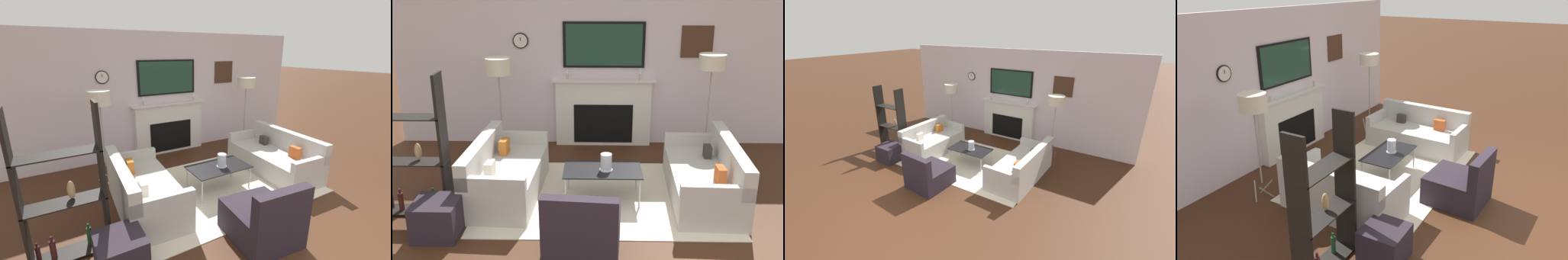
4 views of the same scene
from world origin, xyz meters
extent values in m
plane|color=#3D2213|center=(0.00, 0.00, 0.00)|extent=(60.00, 60.00, 0.00)
cube|color=silver|center=(0.00, 4.74, 1.35)|extent=(7.14, 0.07, 2.70)
cube|color=silver|center=(0.00, 4.63, 0.57)|extent=(1.63, 0.16, 1.13)
cube|color=black|center=(0.00, 4.54, 0.40)|extent=(1.01, 0.01, 0.68)
cube|color=silver|center=(0.00, 4.61, 1.15)|extent=(1.75, 0.22, 0.04)
cylinder|color=#B2AD9E|center=(-0.61, 4.58, 1.22)|extent=(0.04, 0.04, 0.10)
cylinder|color=white|center=(-0.61, 4.58, 1.32)|extent=(0.03, 0.03, 0.09)
cylinder|color=#B2AD9E|center=(0.61, 4.58, 1.22)|extent=(0.04, 0.04, 0.10)
cylinder|color=white|center=(0.61, 4.58, 1.32)|extent=(0.03, 0.03, 0.09)
cube|color=black|center=(0.00, 4.69, 1.73)|extent=(1.37, 0.04, 0.76)
cube|color=#1E4233|center=(0.00, 4.68, 1.73)|extent=(1.27, 0.01, 0.69)
cylinder|color=black|center=(-1.39, 4.69, 1.80)|extent=(0.26, 0.02, 0.26)
cylinder|color=silver|center=(-1.39, 4.68, 1.80)|extent=(0.22, 0.00, 0.22)
cube|color=black|center=(-1.39, 4.68, 1.83)|extent=(0.01, 0.00, 0.06)
cube|color=#44291B|center=(1.54, 4.70, 1.79)|extent=(0.53, 0.02, 0.53)
cube|color=beige|center=(0.00, 2.63, 0.01)|extent=(3.30, 2.21, 0.01)
cube|color=#B7B2AC|center=(-1.30, 2.63, 0.23)|extent=(0.92, 1.75, 0.46)
cube|color=#B7B2AC|center=(-1.64, 2.64, 0.62)|extent=(0.25, 1.71, 0.33)
cube|color=#B7B6AF|center=(-1.26, 3.43, 0.55)|extent=(0.84, 0.14, 0.18)
cube|color=#B2AFAB|center=(-1.34, 1.83, 0.55)|extent=(0.84, 0.14, 0.18)
cube|color=#B46021|center=(-1.41, 3.01, 0.56)|extent=(0.12, 0.22, 0.21)
cube|color=beige|center=(-1.45, 2.26, 0.55)|extent=(0.11, 0.19, 0.19)
cube|color=#B7B2AC|center=(1.30, 2.63, 0.21)|extent=(0.91, 1.90, 0.41)
cube|color=#B7B2AC|center=(1.64, 2.61, 0.60)|extent=(0.23, 1.87, 0.37)
cube|color=#B4ADAE|center=(1.27, 1.75, 0.50)|extent=(0.85, 0.13, 0.18)
cube|color=#BAB1AC|center=(1.34, 3.51, 0.50)|extent=(0.85, 0.13, 0.18)
cube|color=#B35021|center=(1.41, 2.21, 0.52)|extent=(0.10, 0.21, 0.21)
cube|color=#33302B|center=(1.44, 3.04, 0.50)|extent=(0.11, 0.18, 0.17)
cube|color=black|center=(-0.25, 1.30, 0.21)|extent=(0.83, 0.89, 0.43)
cube|color=black|center=(-0.28, 0.95, 0.63)|extent=(0.77, 0.20, 0.41)
cube|color=black|center=(-0.03, 2.56, 0.42)|extent=(1.02, 0.58, 0.02)
cylinder|color=#B7B7BC|center=(-0.50, 2.30, 0.21)|extent=(0.02, 0.02, 0.41)
cylinder|color=#B7B7BC|center=(0.44, 2.30, 0.21)|extent=(0.02, 0.02, 0.41)
cylinder|color=#B7B7BC|center=(-0.50, 2.81, 0.21)|extent=(0.02, 0.02, 0.41)
cylinder|color=#B7B7BC|center=(0.44, 2.81, 0.21)|extent=(0.02, 0.02, 0.41)
cylinder|color=silver|center=(0.01, 2.53, 0.54)|extent=(0.15, 0.15, 0.22)
cylinder|color=silver|center=(0.01, 2.53, 0.49)|extent=(0.08, 0.08, 0.12)
cylinder|color=silver|center=(0.01, 2.53, 0.43)|extent=(0.17, 0.17, 0.01)
cylinder|color=#9E998E|center=(-1.51, 3.93, 0.13)|extent=(0.09, 0.23, 0.27)
cylinder|color=#9E998E|center=(-1.70, 3.97, 0.13)|extent=(0.17, 0.19, 0.27)
cylinder|color=#9E998E|center=(-1.64, 3.79, 0.13)|extent=(0.23, 0.07, 0.27)
cylinder|color=#9E998E|center=(-1.62, 3.90, 0.83)|extent=(0.02, 0.02, 1.15)
cylinder|color=beige|center=(-1.62, 3.90, 1.53)|extent=(0.39, 0.39, 0.25)
cylinder|color=#9E998E|center=(1.72, 3.93, 0.13)|extent=(0.09, 0.23, 0.28)
cylinder|color=#9E998E|center=(1.54, 3.97, 0.13)|extent=(0.17, 0.19, 0.28)
cylinder|color=#9E998E|center=(1.59, 3.79, 0.13)|extent=(0.23, 0.07, 0.28)
cylinder|color=#9E998E|center=(1.62, 3.90, 0.88)|extent=(0.02, 0.02, 1.22)
cylinder|color=beige|center=(1.62, 3.90, 1.61)|extent=(0.40, 0.40, 0.23)
cube|color=black|center=(-2.78, 2.14, 0.90)|extent=(0.04, 0.28, 1.79)
cube|color=black|center=(-1.95, 2.14, 0.90)|extent=(0.04, 0.28, 1.79)
cube|color=black|center=(-2.37, 2.14, 0.03)|extent=(0.87, 0.28, 0.02)
cube|color=black|center=(-2.37, 2.14, 0.69)|extent=(0.87, 0.28, 0.01)
cube|color=black|center=(-2.37, 2.14, 1.26)|extent=(0.87, 0.28, 0.02)
cylinder|color=#194223|center=(-2.17, 2.19, 0.14)|extent=(0.06, 0.06, 0.22)
cylinder|color=#194223|center=(-2.17, 2.19, 0.28)|extent=(0.03, 0.03, 0.05)
cylinder|color=#3D1919|center=(-2.71, 2.19, 0.12)|extent=(0.05, 0.05, 0.18)
cylinder|color=#3D1919|center=(-2.71, 2.19, 0.23)|extent=(0.02, 0.02, 0.04)
cylinder|color=#3D1919|center=(-2.56, 2.13, 0.15)|extent=(0.06, 0.06, 0.23)
cylinder|color=#3D1919|center=(-2.56, 2.13, 0.30)|extent=(0.03, 0.03, 0.06)
ellipsoid|color=tan|center=(-2.29, 2.19, 0.81)|extent=(0.08, 0.08, 0.22)
cube|color=black|center=(-1.93, 1.62, 0.22)|extent=(0.50, 0.50, 0.43)
camera|label=1|loc=(-2.36, -0.76, 2.29)|focal=24.00mm
camera|label=2|loc=(-0.11, -2.94, 2.88)|focal=42.00mm
camera|label=3|loc=(3.30, -2.33, 3.26)|focal=24.00mm
camera|label=4|loc=(-5.21, -0.09, 3.08)|focal=35.00mm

